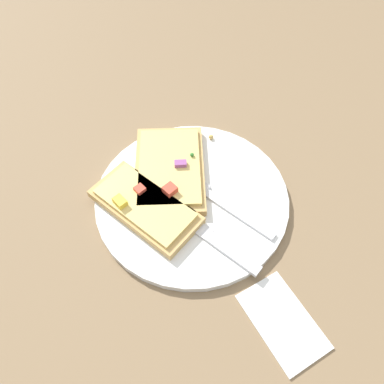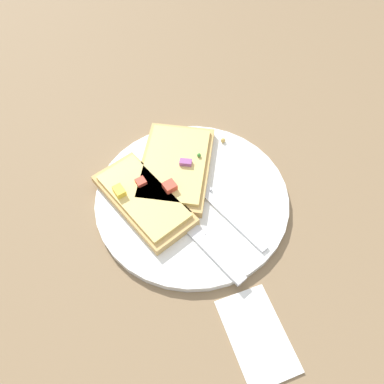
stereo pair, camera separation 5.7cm
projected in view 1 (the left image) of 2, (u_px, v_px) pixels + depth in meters
name	position (u px, v px, depth m)	size (l,w,h in m)	color
ground_plane	(192.00, 200.00, 0.58)	(4.00, 4.00, 0.00)	#7F6647
plate	(192.00, 198.00, 0.58)	(0.30, 0.30, 0.01)	white
fork	(212.00, 197.00, 0.57)	(0.19, 0.09, 0.01)	silver
knife	(205.00, 232.00, 0.54)	(0.22, 0.10, 0.01)	silver
pizza_slice_main	(170.00, 169.00, 0.59)	(0.20, 0.18, 0.03)	tan
pizza_slice_corner	(145.00, 206.00, 0.55)	(0.18, 0.13, 0.03)	tan
crumb_scatter	(189.00, 162.00, 0.61)	(0.08, 0.09, 0.01)	tan
napkin	(283.00, 321.00, 0.48)	(0.12, 0.07, 0.01)	white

